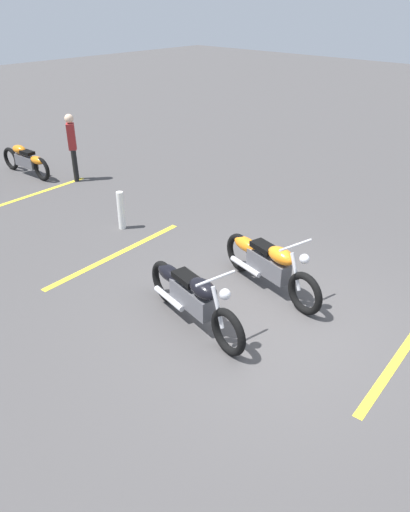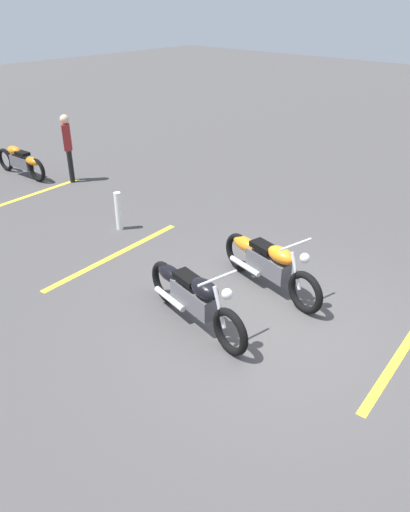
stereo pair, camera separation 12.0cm
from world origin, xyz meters
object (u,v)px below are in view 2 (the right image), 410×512
motorcycle_row_far_left (21,161)px  bollard_post (119,211)px  motorcycle_dark_foreground (192,296)px  bystander_secondary (68,145)px  motorcycle_bright_foreground (268,263)px

motorcycle_row_far_left → bollard_post: bearing=171.1°
motorcycle_dark_foreground → motorcycle_row_far_left: bearing=178.3°
motorcycle_dark_foreground → motorcycle_row_far_left: 7.89m
bystander_secondary → bollard_post: bearing=108.3°
motorcycle_bright_foreground → motorcycle_dark_foreground: 1.52m
motorcycle_row_far_left → bollard_post: (-4.39, 0.39, -0.02)m
motorcycle_bright_foreground → motorcycle_row_far_left: bearing=-168.9°
motorcycle_dark_foreground → motorcycle_row_far_left: (7.69, -1.75, -0.05)m
motorcycle_bright_foreground → bystander_secondary: bearing=-174.7°
motorcycle_bright_foreground → motorcycle_row_far_left: (7.92, -0.24, -0.05)m
motorcycle_bright_foreground → bystander_secondary: bystander_secondary is taller
motorcycle_row_far_left → motorcycle_bright_foreground: bearing=174.4°
motorcycle_row_far_left → bystander_secondary: size_ratio=1.20×
motorcycle_row_far_left → bystander_secondary: 1.50m
motorcycle_bright_foreground → bollard_post: bearing=-164.7°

